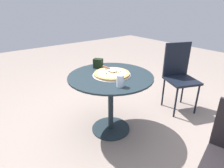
# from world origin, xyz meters

# --- Properties ---
(ground_plane) EXTENTS (10.00, 10.00, 0.00)m
(ground_plane) POSITION_xyz_m (0.00, 0.00, 0.00)
(ground_plane) COLOR gray
(patio_table) EXTENTS (0.92, 0.92, 0.70)m
(patio_table) POSITION_xyz_m (0.00, 0.00, 0.53)
(patio_table) COLOR #1A262D
(patio_table) RESTS_ON ground
(pizza_on_tray) EXTENTS (0.41, 0.41, 0.04)m
(pizza_on_tray) POSITION_xyz_m (-0.00, -0.02, 0.71)
(pizza_on_tray) COLOR silver
(pizza_on_tray) RESTS_ON patio_table
(pizza_server) EXTENTS (0.21, 0.09, 0.02)m
(pizza_server) POSITION_xyz_m (0.07, -0.03, 0.75)
(pizza_server) COLOR silver
(pizza_server) RESTS_ON pizza_on_tray
(drinking_cup) EXTENTS (0.07, 0.07, 0.11)m
(drinking_cup) POSITION_xyz_m (-0.28, 0.11, 0.76)
(drinking_cup) COLOR silver
(drinking_cup) RESTS_ON patio_table
(napkin_dispenser) EXTENTS (0.13, 0.12, 0.11)m
(napkin_dispenser) POSITION_xyz_m (0.29, -0.04, 0.75)
(napkin_dispenser) COLOR black
(napkin_dispenser) RESTS_ON patio_table
(patio_chair_far) EXTENTS (0.50, 0.50, 0.93)m
(patio_chair_far) POSITION_xyz_m (-0.15, -1.07, 0.53)
(patio_chair_far) COLOR black
(patio_chair_far) RESTS_ON ground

